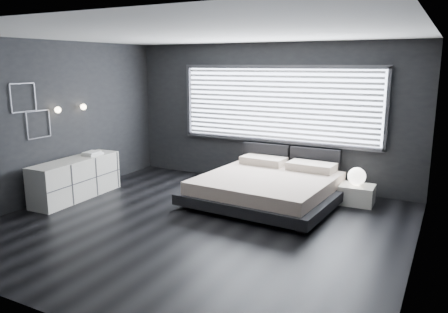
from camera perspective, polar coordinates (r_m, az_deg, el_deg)
The scene contains 12 objects.
room at distance 6.35m, azimuth -3.60°, elevation 3.00°, with size 6.04×6.00×2.80m.
window at distance 8.65m, azimuth 6.97°, elevation 6.75°, with size 4.14×0.09×1.52m.
headboard at distance 8.64m, azimuth 8.62°, elevation -0.28°, with size 1.96×0.16×0.52m.
sconce_near at distance 8.23m, azimuth -20.89°, elevation 5.71°, with size 0.18×0.11×0.11m.
sconce_far at distance 8.64m, azimuth -17.90°, elevation 6.18°, with size 0.18×0.11×0.11m.
wall_art_upper at distance 7.90m, azimuth -24.75°, elevation 6.99°, with size 0.01×0.48×0.48m.
wall_art_lower at distance 8.10m, azimuth -23.06°, elevation 3.88°, with size 0.01×0.48×0.48m.
bed at distance 7.68m, azimuth 5.75°, elevation -3.94°, with size 2.53×2.43×0.62m.
nightstand at distance 7.94m, azimuth 16.94°, elevation -4.78°, with size 0.57×0.48×0.34m, color silver.
orb_lamp at distance 7.88m, azimuth 16.95°, elevation -2.49°, with size 0.31×0.31×0.31m, color white.
dresser at distance 8.33m, azimuth -18.73°, elevation -2.74°, with size 0.59×1.83×0.72m.
book_stack at distance 8.49m, azimuth -16.85°, elevation 0.39°, with size 0.28×0.36×0.07m.
Camera 1 is at (3.29, -5.34, 2.40)m, focal length 35.00 mm.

